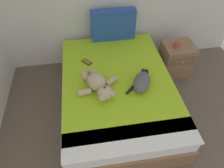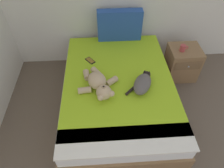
{
  "view_description": "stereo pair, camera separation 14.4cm",
  "coord_description": "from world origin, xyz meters",
  "px_view_note": "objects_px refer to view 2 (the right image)",
  "views": [
    {
      "loc": [
        1.23,
        1.45,
        2.32
      ],
      "look_at": [
        1.48,
        3.05,
        0.61
      ],
      "focal_mm": 32.51,
      "sensor_mm": 36.0,
      "label": 1
    },
    {
      "loc": [
        1.37,
        1.44,
        2.32
      ],
      "look_at": [
        1.48,
        3.05,
        0.61
      ],
      "focal_mm": 32.51,
      "sensor_mm": 36.0,
      "label": 2
    }
  ],
  "objects_px": {
    "cell_phone": "(90,61)",
    "nightstand": "(182,63)",
    "cat": "(143,83)",
    "patterned_cushion": "(120,25)",
    "bed": "(118,93)",
    "teddy_bear": "(99,84)",
    "mug": "(183,48)"
  },
  "relations": [
    {
      "from": "patterned_cushion",
      "to": "cat",
      "type": "bearing_deg",
      "value": -80.02
    },
    {
      "from": "teddy_bear",
      "to": "cat",
      "type": "bearing_deg",
      "value": -0.8
    },
    {
      "from": "cell_phone",
      "to": "nightstand",
      "type": "relative_size",
      "value": 0.31
    },
    {
      "from": "cat",
      "to": "cell_phone",
      "type": "distance_m",
      "value": 0.83
    },
    {
      "from": "patterned_cushion",
      "to": "cat",
      "type": "height_order",
      "value": "patterned_cushion"
    },
    {
      "from": "bed",
      "to": "cat",
      "type": "xyz_separation_m",
      "value": [
        0.27,
        -0.15,
        0.33
      ]
    },
    {
      "from": "bed",
      "to": "teddy_bear",
      "type": "bearing_deg",
      "value": -150.17
    },
    {
      "from": "teddy_bear",
      "to": "cell_phone",
      "type": "xyz_separation_m",
      "value": [
        -0.11,
        0.53,
        -0.08
      ]
    },
    {
      "from": "nightstand",
      "to": "mug",
      "type": "relative_size",
      "value": 4.3
    },
    {
      "from": "bed",
      "to": "cell_phone",
      "type": "xyz_separation_m",
      "value": [
        -0.36,
        0.39,
        0.27
      ]
    },
    {
      "from": "nightstand",
      "to": "mug",
      "type": "height_order",
      "value": "mug"
    },
    {
      "from": "bed",
      "to": "cat",
      "type": "relative_size",
      "value": 4.77
    },
    {
      "from": "nightstand",
      "to": "cat",
      "type": "bearing_deg",
      "value": -137.7
    },
    {
      "from": "cat",
      "to": "teddy_bear",
      "type": "relative_size",
      "value": 0.7
    },
    {
      "from": "patterned_cushion",
      "to": "teddy_bear",
      "type": "height_order",
      "value": "patterned_cushion"
    },
    {
      "from": "teddy_bear",
      "to": "nightstand",
      "type": "relative_size",
      "value": 1.14
    },
    {
      "from": "cat",
      "to": "nightstand",
      "type": "relative_size",
      "value": 0.81
    },
    {
      "from": "cell_phone",
      "to": "nightstand",
      "type": "distance_m",
      "value": 1.44
    },
    {
      "from": "cell_phone",
      "to": "nightstand",
      "type": "bearing_deg",
      "value": 6.89
    },
    {
      "from": "bed",
      "to": "patterned_cushion",
      "type": "height_order",
      "value": "patterned_cushion"
    },
    {
      "from": "nightstand",
      "to": "mug",
      "type": "bearing_deg",
      "value": -158.34
    },
    {
      "from": "bed",
      "to": "mug",
      "type": "distance_m",
      "value": 1.15
    },
    {
      "from": "bed",
      "to": "teddy_bear",
      "type": "xyz_separation_m",
      "value": [
        -0.24,
        -0.14,
        0.34
      ]
    },
    {
      "from": "patterned_cushion",
      "to": "mug",
      "type": "bearing_deg",
      "value": -22.56
    },
    {
      "from": "cell_phone",
      "to": "teddy_bear",
      "type": "bearing_deg",
      "value": -78.04
    },
    {
      "from": "cell_phone",
      "to": "mug",
      "type": "distance_m",
      "value": 1.34
    },
    {
      "from": "cat",
      "to": "patterned_cushion",
      "type": "bearing_deg",
      "value": 99.98
    },
    {
      "from": "cat",
      "to": "cell_phone",
      "type": "relative_size",
      "value": 2.59
    },
    {
      "from": "cat",
      "to": "cell_phone",
      "type": "height_order",
      "value": "cat"
    },
    {
      "from": "bed",
      "to": "nightstand",
      "type": "xyz_separation_m",
      "value": [
        1.05,
        0.56,
        0.0
      ]
    },
    {
      "from": "patterned_cushion",
      "to": "nightstand",
      "type": "xyz_separation_m",
      "value": [
        0.96,
        -0.34,
        -0.49
      ]
    },
    {
      "from": "bed",
      "to": "mug",
      "type": "bearing_deg",
      "value": 28.46
    }
  ]
}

